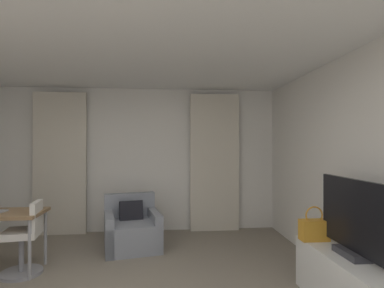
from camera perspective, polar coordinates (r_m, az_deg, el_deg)
wall_window at (r=5.67m, az=-9.81°, el=-2.92°), size 5.12×0.06×2.60m
ceiling at (r=2.86m, az=-15.19°, el=21.48°), size 5.12×6.12×0.06m
curtain_left_panel at (r=5.82m, az=-23.55°, el=-3.33°), size 0.90×0.06×2.50m
curtain_right_panel at (r=5.60m, az=4.28°, el=-3.47°), size 0.90×0.06×2.50m
armchair at (r=4.92m, az=-11.24°, el=-15.53°), size 0.96×1.01×0.78m
desk_chair at (r=4.39m, az=-28.85°, el=-15.79°), size 0.48×0.48×0.88m
tv_console at (r=3.44m, az=27.79°, el=-22.44°), size 0.49×1.31×0.55m
tv_flatscreen at (r=3.24m, az=27.91°, el=-12.50°), size 0.20×0.96×0.72m
handbag_primary at (r=3.64m, az=21.95°, el=-14.61°), size 0.30×0.14×0.37m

